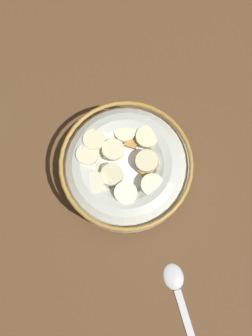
# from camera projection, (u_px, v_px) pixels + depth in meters

# --- Properties ---
(ground_plane) EXTENTS (1.39, 1.39, 0.02)m
(ground_plane) POSITION_uv_depth(u_px,v_px,m) (126.00, 174.00, 0.56)
(ground_plane) COLOR brown
(cereal_bowl) EXTENTS (0.19, 0.19, 0.06)m
(cereal_bowl) POSITION_uv_depth(u_px,v_px,m) (126.00, 167.00, 0.52)
(cereal_bowl) COLOR beige
(cereal_bowl) RESTS_ON ground_plane
(spoon) EXTENTS (0.14, 0.09, 0.01)m
(spoon) POSITION_uv_depth(u_px,v_px,m) (178.00, 293.00, 0.51)
(spoon) COLOR silver
(spoon) RESTS_ON ground_plane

